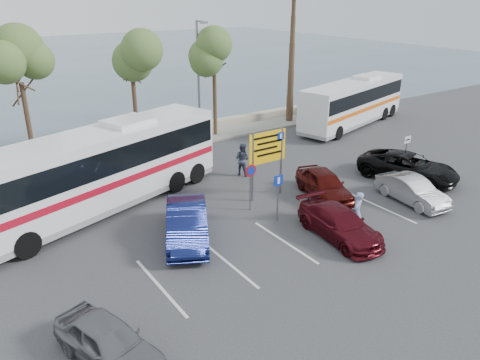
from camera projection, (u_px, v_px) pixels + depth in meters
ground at (291, 225)px, 21.28m from camera, size 120.00×120.00×0.00m
kerb_strip at (159, 146)px, 31.99m from camera, size 44.00×2.40×0.15m
seawall at (147, 136)px, 33.44m from camera, size 48.00×0.80×0.60m
sea at (23, 65)px, 67.28m from camera, size 140.00×140.00×0.00m
tree_left at (19, 68)px, 25.60m from camera, size 3.20×3.20×7.20m
tree_mid at (130, 48)px, 28.73m from camera, size 3.20×3.20×8.00m
tree_right at (214, 50)px, 32.04m from camera, size 3.20×3.20×7.40m
street_lamp_right at (199, 76)px, 31.48m from camera, size 0.45×1.15×8.01m
direction_sign at (267, 152)px, 23.34m from camera, size 2.20×0.12×3.60m
sign_no_stop at (251, 180)px, 22.21m from camera, size 0.60×0.08×2.35m
sign_parking at (278, 191)px, 21.23m from camera, size 0.50×0.07×2.25m
sign_taxi at (406, 149)px, 26.99m from camera, size 0.50×0.07×2.20m
lane_markings at (286, 241)px, 19.92m from camera, size 12.02×4.20×0.01m
coach_bus_left at (99, 173)px, 22.17m from camera, size 13.43×6.82×4.12m
coach_bus_right at (353, 104)px, 36.49m from camera, size 12.08×5.45×3.69m
car_silver_a at (108, 342)px, 13.29m from camera, size 2.59×4.11×1.30m
car_blue at (187, 223)px, 19.78m from camera, size 3.67×5.01×1.58m
car_maroon at (340, 224)px, 20.04m from camera, size 2.25×4.63×1.30m
car_red at (324, 184)px, 23.93m from camera, size 2.90×4.55×1.44m
suv_black at (408, 167)px, 26.19m from camera, size 3.98×5.94×1.51m
car_silver_b at (412, 190)px, 23.38m from camera, size 1.85×4.10×1.31m
pedestrian_near at (357, 212)px, 20.44m from camera, size 0.81×0.71×1.87m
pedestrian_far at (242, 159)px, 26.81m from camera, size 1.06×1.15×1.89m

